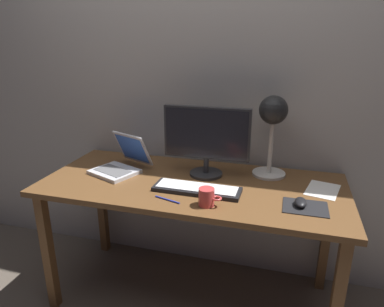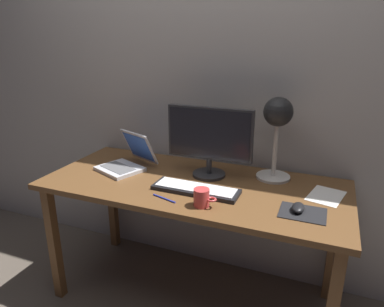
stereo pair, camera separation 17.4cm
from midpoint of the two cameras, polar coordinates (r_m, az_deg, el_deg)
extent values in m
plane|color=brown|center=(2.25, 2.55, -22.31)|extent=(4.80, 4.80, 0.00)
cube|color=#A8A099|center=(2.09, 6.85, 13.70)|extent=(4.80, 0.06, 2.60)
cube|color=brown|center=(1.86, 2.87, -5.23)|extent=(1.60, 0.70, 0.03)
cube|color=brown|center=(2.16, -19.56, -13.85)|extent=(0.05, 0.05, 0.71)
cube|color=brown|center=(2.56, -11.05, -7.73)|extent=(0.05, 0.05, 0.71)
cube|color=brown|center=(2.22, 24.34, -13.63)|extent=(0.05, 0.05, 0.71)
cylinder|color=#28282B|center=(1.95, 5.37, -3.44)|extent=(0.18, 0.18, 0.01)
cylinder|color=#28282B|center=(1.93, 5.41, -2.07)|extent=(0.03, 0.03, 0.08)
cube|color=#28282B|center=(1.87, 5.59, 3.25)|extent=(0.47, 0.03, 0.29)
cube|color=black|center=(1.85, 5.44, 3.12)|extent=(0.45, 0.00, 0.26)
cube|color=black|center=(1.75, 3.48, -5.98)|extent=(0.44, 0.15, 0.02)
cube|color=silver|center=(1.74, 3.49, -5.62)|extent=(0.41, 0.12, 0.01)
cube|color=silver|center=(2.04, -9.34, -2.51)|extent=(0.30, 0.28, 0.02)
cube|color=slate|center=(2.02, -9.70, -2.33)|extent=(0.23, 0.18, 0.00)
cube|color=silver|center=(2.09, -6.35, 1.15)|extent=(0.26, 0.18, 0.19)
cube|color=blue|center=(2.09, -6.35, 1.15)|extent=(0.23, 0.16, 0.16)
cylinder|color=beige|center=(1.98, 15.65, -3.74)|extent=(0.18, 0.18, 0.01)
cylinder|color=silver|center=(1.92, 16.09, 0.94)|extent=(0.02, 0.02, 0.32)
sphere|color=black|center=(1.87, 16.62, 6.56)|extent=(0.15, 0.15, 0.15)
sphere|color=#FFEAB2|center=(1.87, 16.48, 5.36)|extent=(0.05, 0.05, 0.05)
cube|color=black|center=(1.65, 20.70, -9.19)|extent=(0.20, 0.16, 0.00)
ellipsoid|color=black|center=(1.65, 20.03, -8.43)|extent=(0.06, 0.10, 0.03)
cylinder|color=#CC3F3F|center=(1.59, 4.73, -7.31)|extent=(0.07, 0.07, 0.08)
torus|color=#CC3F3F|center=(1.58, 6.42, -7.58)|extent=(0.05, 0.05, 0.01)
cube|color=white|center=(1.85, 23.73, -6.44)|extent=(0.19, 0.24, 0.00)
cylinder|color=#2633A5|center=(1.67, -1.62, -7.45)|extent=(0.14, 0.05, 0.01)
camera|label=1|loc=(0.09, -87.14, 0.98)|focal=32.45mm
camera|label=2|loc=(0.09, 92.86, -0.98)|focal=32.45mm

